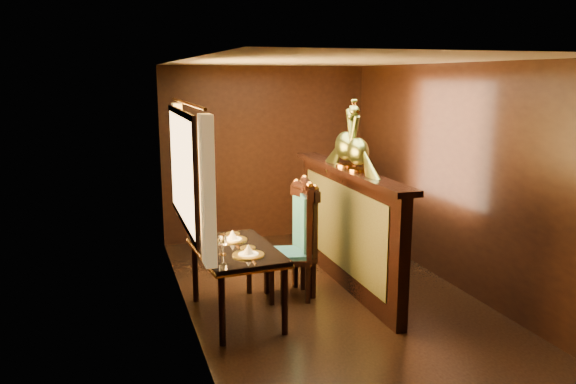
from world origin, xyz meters
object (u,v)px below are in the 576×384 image
object	(u,v)px
chair_left	(299,237)
chair_right	(299,236)
dining_table	(236,255)
peacock_left	(358,139)
peacock_right	(347,133)

from	to	relation	value
chair_left	chair_right	distance (m)	0.08
dining_table	peacock_left	size ratio (longest dim) A/B	1.83
chair_left	peacock_right	bearing A→B (deg)	0.35
chair_right	peacock_right	world-z (taller)	peacock_right
chair_left	peacock_left	xyz separation A→B (m)	(0.60, -0.16, 1.05)
dining_table	peacock_left	distance (m)	1.75
chair_left	peacock_right	size ratio (longest dim) A/B	1.65
dining_table	peacock_right	size ratio (longest dim) A/B	1.66
dining_table	chair_left	bearing A→B (deg)	21.84
chair_left	chair_right	bearing A→B (deg)	-119.89
dining_table	chair_left	size ratio (longest dim) A/B	1.00
chair_left	peacock_right	world-z (taller)	peacock_right
dining_table	chair_right	bearing A→B (deg)	17.95
chair_left	chair_right	size ratio (longest dim) A/B	0.96
chair_left	peacock_right	distance (m)	1.25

